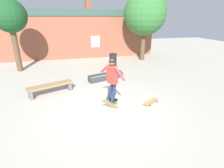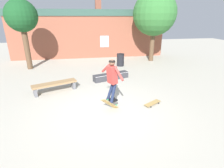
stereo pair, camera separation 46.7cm
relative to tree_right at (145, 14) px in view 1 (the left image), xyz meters
name	(u,v)px [view 1 (the left image)]	position (x,y,z in m)	size (l,w,h in m)	color
ground_plane	(106,112)	(-4.55, -7.19, -3.37)	(40.00, 40.00, 0.00)	#B2AD9E
building_backdrop	(80,33)	(-4.54, 1.93, -1.41)	(12.88, 0.52, 4.76)	#93513D
tree_right	(145,14)	(0.00, 0.00, 0.00)	(3.06, 3.06, 4.92)	brown
tree_left	(10,17)	(-8.64, -0.81, -0.21)	(1.88, 1.88, 4.18)	brown
park_bench	(50,87)	(-6.54, -5.02, -3.04)	(1.95, 1.10, 0.44)	#99754C
skate_ledge	(106,76)	(-3.78, -3.77, -3.20)	(2.00, 1.01, 0.34)	#38383D
trash_bin	(113,59)	(-2.67, -1.10, -2.93)	(0.53, 0.53, 0.84)	black
skater	(112,77)	(-4.29, -7.04, -2.11)	(0.60, 1.16, 1.52)	#B23833
skateboard_flipping	(110,104)	(-4.38, -7.11, -3.10)	(0.67, 0.40, 0.59)	#AD894C
skateboard_resting	(151,101)	(-2.69, -6.94, -3.30)	(0.77, 0.57, 0.08)	#AD894C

